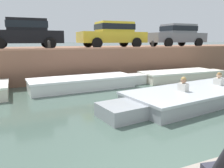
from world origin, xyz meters
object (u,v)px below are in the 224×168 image
Objects in this scene: motorboat_passing at (194,96)px; boat_moored_east_cream at (182,75)px; car_left_inner_black at (25,33)px; car_right_inner_grey at (177,34)px; boat_moored_central_white at (87,82)px; mooring_bollard_east at (153,44)px; mooring_bollard_mid at (49,45)px; car_centre_yellow at (113,34)px.

boat_moored_east_cream is at bearing 53.79° from motorboat_passing.
car_left_inner_black is (-7.68, 3.35, 2.27)m from boat_moored_east_cream.
car_right_inner_grey is at bearing 54.64° from motorboat_passing.
boat_moored_east_cream is 4.65m from car_right_inner_grey.
boat_moored_central_white is 1.08× the size of boat_moored_east_cream.
mooring_bollard_mid is at bearing 180.00° from mooring_bollard_east.
car_centre_yellow is 9.22× the size of mooring_bollard_east.
car_centre_yellow is (0.00, 6.98, 2.28)m from motorboat_passing.
mooring_bollard_mid reaches higher than motorboat_passing.
boat_moored_central_white is at bearing -50.53° from mooring_bollard_mid.
mooring_bollard_east is at bearing 115.90° from boat_moored_east_cream.
motorboat_passing is 7.35m from car_centre_yellow.
mooring_bollard_mid is at bearing -169.72° from car_right_inner_grey.
car_left_inner_black is 0.94× the size of car_centre_yellow.
car_centre_yellow is (2.71, 3.30, 2.26)m from boat_moored_central_white.
car_left_inner_black is 7.07m from mooring_bollard_east.
car_left_inner_black is 9.97m from car_right_inner_grey.
car_left_inner_black reaches higher than boat_moored_east_cream.
motorboat_passing reaches higher than boat_moored_east_cream.
motorboat_passing is 1.66× the size of car_centre_yellow.
car_centre_yellow is 2.53m from mooring_bollard_east.
car_centre_yellow is (5.02, -0.00, 0.00)m from car_left_inner_black.
mooring_bollard_mid is (-6.74, 1.71, 1.67)m from boat_moored_east_cream.
boat_moored_central_white is 0.82× the size of motorboat_passing.
motorboat_passing reaches higher than boat_moored_central_white.
boat_moored_central_white is 1.36× the size of car_centre_yellow.
car_right_inner_grey is at bearing 55.58° from boat_moored_east_cream.
car_centre_yellow reaches higher than boat_moored_central_white.
mooring_bollard_east is (-3.12, -1.64, -0.61)m from car_right_inner_grey.
car_left_inner_black is at bearing 180.00° from car_centre_yellow.
car_centre_yellow reaches higher than mooring_bollard_east.
motorboat_passing is at bearing -53.72° from boat_moored_central_white.
motorboat_passing is 5.89m from mooring_bollard_east.
motorboat_passing is at bearing -54.31° from car_left_inner_black.
mooring_bollard_east is (6.85, -1.64, -0.61)m from car_left_inner_black.
car_left_inner_black is at bearing 156.46° from boat_moored_east_cream.
mooring_bollard_mid reaches higher than boat_moored_central_white.
car_left_inner_black and car_right_inner_grey have the same top height.
boat_moored_east_cream is at bearing -14.22° from mooring_bollard_mid.
car_left_inner_black reaches higher than boat_moored_central_white.
mooring_bollard_east is at bearing -152.32° from car_right_inner_grey.
boat_moored_central_white is 4.57m from motorboat_passing.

